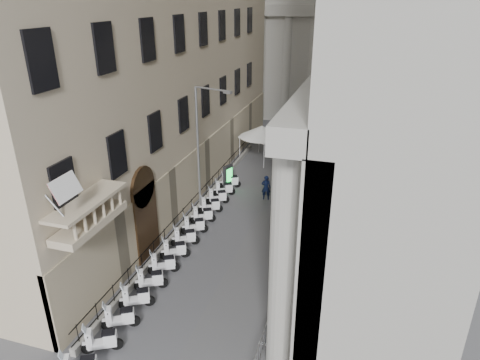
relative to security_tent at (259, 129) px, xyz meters
The scene contains 27 objects.
iron_fence 12.39m from the security_tent, 96.73° to the right, with size 0.30×28.00×1.40m, color black, non-canonical shape.
blue_awning 8.55m from the security_tent, 29.63° to the right, with size 1.60×3.00×3.00m, color navy, non-canonical shape.
flag 25.18m from the security_tent, 92.56° to the right, with size 1.00×1.40×8.20m, color #9E0C11, non-canonical shape.
scooter_1 25.48m from the security_tent, 90.84° to the right, with size 0.56×1.40×1.50m, color white, non-canonical shape.
scooter_2 24.00m from the security_tent, 90.89° to the right, with size 0.56×1.40×1.50m, color white, non-canonical shape.
scooter_3 22.53m from the security_tent, 90.95° to the right, with size 0.56×1.40×1.50m, color white, non-canonical shape.
scooter_4 21.06m from the security_tent, 91.02° to the right, with size 0.56×1.40×1.50m, color white, non-canonical shape.
scooter_5 19.59m from the security_tent, 91.09° to the right, with size 0.56×1.40×1.50m, color white, non-canonical shape.
scooter_6 18.12m from the security_tent, 91.18° to the right, with size 0.56×1.40×1.50m, color white, non-canonical shape.
scooter_7 16.66m from the security_tent, 91.29° to the right, with size 0.56×1.40×1.50m, color white, non-canonical shape.
scooter_8 15.19m from the security_tent, 91.42° to the right, with size 0.56×1.40×1.50m, color white, non-canonical shape.
scooter_9 13.74m from the security_tent, 91.58° to the right, with size 0.56×1.40×1.50m, color white, non-canonical shape.
scooter_10 12.29m from the security_tent, 91.77° to the right, with size 0.56×1.40×1.50m, color white, non-canonical shape.
scooter_11 10.85m from the security_tent, 92.02° to the right, with size 0.56×1.40×1.50m, color white, non-canonical shape.
scooter_12 9.42m from the security_tent, 92.36° to the right, with size 0.56×1.40×1.50m, color white, non-canonical shape.
scooter_13 8.02m from the security_tent, 92.82° to the right, with size 0.56×1.40×1.50m, color white, non-canonical shape.
barrier_1 22.76m from the security_tent, 73.94° to the right, with size 0.60×2.40×1.10m, color #AEB1B6, non-canonical shape.
barrier_2 20.38m from the security_tent, 71.98° to the right, with size 0.60×2.40×1.10m, color #AEB1B6, non-canonical shape.
barrier_3 18.05m from the security_tent, 69.49° to the right, with size 0.60×2.40×1.10m, color #AEB1B6, non-canonical shape.
barrier_4 15.76m from the security_tent, 66.26° to the right, with size 0.60×2.40×1.10m, color #AEB1B6, non-canonical shape.
barrier_5 13.55m from the security_tent, 61.91° to the right, with size 0.60×2.40×1.10m, color #AEB1B6, non-canonical shape.
security_tent is the anchor object (origin of this frame).
street_lamp 12.00m from the security_tent, 94.72° to the right, with size 2.79×0.99×8.82m.
info_kiosk 7.95m from the security_tent, 93.45° to the right, with size 0.57×0.97×1.97m.
pedestrian_a 9.33m from the security_tent, 71.98° to the right, with size 0.70×0.46×1.91m, color black.
pedestrian_b 4.24m from the security_tent, 16.61° to the left, with size 0.84×0.65×1.73m, color black.
pedestrian_c 4.23m from the security_tent, ahead, with size 0.82×0.53×1.68m, color black.
Camera 1 is at (6.44, -7.05, 14.16)m, focal length 32.00 mm.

